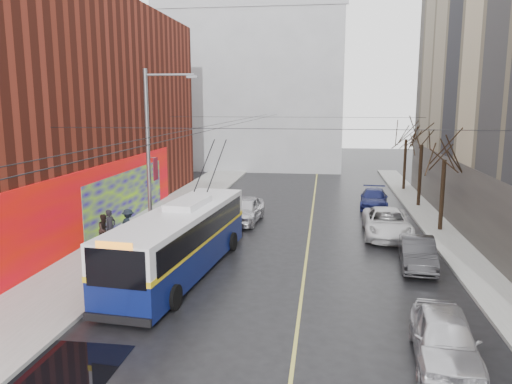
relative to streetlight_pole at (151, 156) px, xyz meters
The scene contains 22 objects.
ground 12.70m from the streetlight_pole, 58.46° to the right, with size 140.00×140.00×0.00m, color black.
sidewalk_left 5.50m from the streetlight_pole, 132.95° to the left, with size 4.00×60.00×0.15m, color gray.
sidewalk_right 16.00m from the streetlight_pole, ahead, with size 2.00×60.00×0.15m, color gray.
lane_line 9.89m from the streetlight_pole, 27.64° to the left, with size 0.12×50.00×0.01m, color #BFB74C.
building_left 10.84m from the streetlight_pole, 157.92° to the left, with size 12.11×36.00×14.00m.
building_far 35.24m from the streetlight_pole, 89.77° to the left, with size 20.50×12.10×18.00m.
streetlight_pole is the anchor object (origin of this frame).
catenary_wires 6.14m from the streetlight_pole, 52.95° to the left, with size 18.00×60.00×0.22m.
tree_near 16.28m from the streetlight_pole, 21.62° to the left, with size 3.20×3.20×6.40m.
tree_mid 19.96m from the streetlight_pole, 40.65° to the left, with size 3.20×3.20×6.68m.
tree_far 25.09m from the streetlight_pole, 52.88° to the left, with size 3.20×3.20×6.57m.
puddle 12.14m from the streetlight_pole, 82.64° to the right, with size 2.66×2.71×0.01m, color black.
pigeons_flying 4.44m from the streetlight_pole, ahead, with size 3.19×1.75×2.02m.
trolleybus 5.02m from the streetlight_pole, 52.62° to the right, with size 3.57×11.70×5.48m.
parked_car_a 15.74m from the streetlight_pole, 38.23° to the right, with size 1.77×4.40×1.50m, color silver.
parked_car_b 13.37m from the streetlight_pole, ahead, with size 1.45×4.17×1.37m, color #2B2B2E.
parked_car_c 13.40m from the streetlight_pole, 20.71° to the left, with size 2.54×5.52×1.53m, color silver.
parked_car_d 17.61m from the streetlight_pole, 45.74° to the left, with size 1.89×4.65×1.35m, color #161B4D.
following_car 8.57m from the streetlight_pole, 62.28° to the left, with size 1.90×4.72×1.61m, color silver.
pedestrian_a 4.46m from the streetlight_pole, behind, with size 0.69×0.45×1.88m, color black.
pedestrian_b 4.74m from the streetlight_pole, behind, with size 0.79×0.62×1.63m, color black.
pedestrian_c 4.43m from the streetlight_pole, 146.60° to the left, with size 1.11×0.64×1.71m, color black.
Camera 1 is at (2.27, -13.35, 7.40)m, focal length 35.00 mm.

